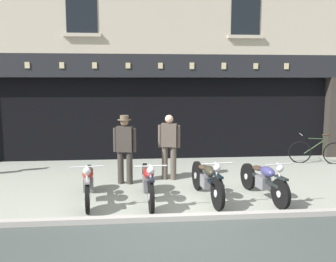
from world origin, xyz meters
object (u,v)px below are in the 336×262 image
Objects in this scene: motorcycle_left at (88,182)px; motorcycle_center at (207,179)px; motorcycle_center_right at (264,180)px; leaning_bicycle at (318,152)px; advert_board_near at (206,103)px; motorcycle_center_left at (148,182)px; salesman_left at (125,146)px; shopkeeper_center at (169,144)px.

motorcycle_left is 2.47m from motorcycle_center.
motorcycle_center_right is 4.16m from leaning_bicycle.
motorcycle_left is 5.45m from advert_board_near.
salesman_left reaches higher than motorcycle_center_left.
leaning_bicycle is at bearing -149.96° from motorcycle_center.
motorcycle_center_right is at bearing 149.99° from shopkeeper_center.
salesman_left is 3.93m from advert_board_near.
motorcycle_center_right is at bearing -84.50° from advert_board_near.
advert_board_near is at bearing -106.62° from shopkeeper_center.
salesman_left is (-1.75, 1.34, 0.50)m from motorcycle_center.
motorcycle_center_right is at bearing 172.15° from motorcycle_left.
leaning_bicycle is at bearing -142.24° from motorcycle_center_right.
motorcycle_center_left is 1.58m from salesman_left.
shopkeeper_center is at bearing -112.55° from motorcycle_center_left.
motorcycle_center_right is (2.45, 0.00, -0.02)m from motorcycle_center_left.
motorcycle_center is 1.20× the size of salesman_left.
shopkeeper_center is at bearing -52.28° from motorcycle_center_right.
motorcycle_center_left is 1.24× the size of leaning_bicycle.
salesman_left reaches higher than motorcycle_center.
advert_board_near reaches higher than motorcycle_center_left.
leaning_bicycle is (5.76, 1.66, -0.56)m from salesman_left.
advert_board_near is at bearing -107.41° from motorcycle_center.
motorcycle_center_left is 1.05× the size of motorcycle_center_right.
motorcycle_center_left is 1.86m from shopkeeper_center.
motorcycle_center is 1.81m from shopkeeper_center.
salesman_left is 6.02m from leaning_bicycle.
advert_board_near is (0.79, 4.21, 1.36)m from motorcycle_center.
motorcycle_center_right is at bearing 165.97° from salesman_left.
advert_board_near is at bearing -119.95° from salesman_left.
salesman_left reaches higher than shopkeeper_center.
salesman_left is at bearing 121.63° from leaning_bicycle.
motorcycle_left is at bearing -12.19° from motorcycle_center_right.
motorcycle_center_right is at bearing 169.76° from motorcycle_center.
salesman_left reaches higher than motorcycle_center_right.
salesman_left is at bearing 26.73° from shopkeeper_center.
salesman_left is at bearing -73.56° from motorcycle_center_left.
leaning_bicycle is at bearing -161.24° from motorcycle_left.
motorcycle_center_right is 4.52m from advert_board_near.
motorcycle_center_left reaches higher than leaning_bicycle.
advert_board_near reaches higher than motorcycle_left.
motorcycle_center_right is 1.19× the size of leaning_bicycle.
advert_board_near reaches higher than motorcycle_center_right.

